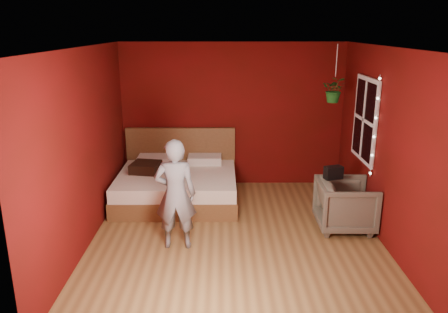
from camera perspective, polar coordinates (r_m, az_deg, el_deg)
floor at (r=6.24m, az=1.55°, el=-10.54°), size 4.50×4.50×0.00m
room_walls at (r=5.68m, az=1.69°, el=4.73°), size 4.04×4.54×2.62m
window at (r=6.94m, az=17.91°, el=4.60°), size 0.05×0.97×1.27m
fairy_lights at (r=6.44m, az=19.10°, el=3.62°), size 0.04×0.04×1.45m
bed at (r=7.49m, az=-6.05°, el=-3.50°), size 1.98×1.68×1.09m
person at (r=5.74m, az=-6.36°, el=-4.95°), size 0.55×0.37×1.49m
armchair at (r=6.60m, az=15.59°, el=-6.12°), size 0.81×0.79×0.73m
handbag at (r=6.51m, az=14.10°, el=-2.04°), size 0.29×0.20×0.19m
throw_pillow at (r=7.46m, az=-10.19°, el=-1.40°), size 0.52×0.52×0.16m
hanging_plant at (r=6.99m, az=14.24°, el=8.45°), size 0.44×0.41×0.88m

